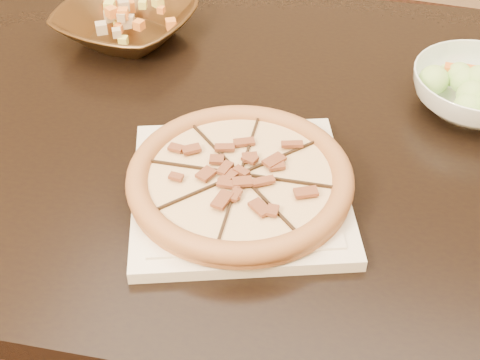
{
  "coord_description": "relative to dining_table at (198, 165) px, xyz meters",
  "views": [
    {
      "loc": [
        0.13,
        -0.8,
        1.37
      ],
      "look_at": [
        -0.07,
        -0.17,
        0.78
      ],
      "focal_mm": 50.0,
      "sensor_mm": 36.0,
      "label": 1
    }
  ],
  "objects": [
    {
      "name": "bronze_bowl",
      "position": [
        -0.2,
        0.19,
        0.13
      ],
      "size": [
        0.27,
        0.27,
        0.06
      ],
      "primitive_type": "imported",
      "rotation": [
        0.0,
        0.0,
        -0.15
      ],
      "color": "brown",
      "rests_on": "dining_table"
    },
    {
      "name": "mixed_dish",
      "position": [
        -0.2,
        0.19,
        0.17
      ],
      "size": [
        0.11,
        0.12,
        0.03
      ],
      "color": "tan",
      "rests_on": "bronze_bowl"
    },
    {
      "name": "salad_bowl",
      "position": [
        0.41,
        0.15,
        0.13
      ],
      "size": [
        0.24,
        0.24,
        0.06
      ],
      "primitive_type": "imported",
      "rotation": [
        0.0,
        0.0,
        -0.23
      ],
      "color": "white",
      "rests_on": "dining_table"
    },
    {
      "name": "dining_table",
      "position": [
        0.0,
        0.0,
        0.0
      ],
      "size": [
        1.46,
        1.02,
        0.75
      ],
      "color": "black",
      "rests_on": "floor"
    },
    {
      "name": "pizza",
      "position": [
        0.12,
        -0.16,
        0.14
      ],
      "size": [
        0.3,
        0.3,
        0.03
      ],
      "color": "#A97241",
      "rests_on": "plate"
    },
    {
      "name": "plate",
      "position": [
        0.12,
        -0.16,
        0.11
      ],
      "size": [
        0.37,
        0.37,
        0.02
      ],
      "color": "beige",
      "rests_on": "dining_table"
    }
  ]
}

